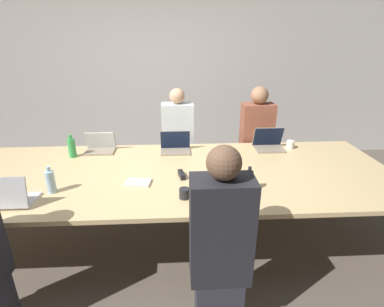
{
  "coord_description": "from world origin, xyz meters",
  "views": [
    {
      "loc": [
        0.23,
        -2.66,
        1.99
      ],
      "look_at": [
        0.38,
        0.1,
        0.89
      ],
      "focal_mm": 28.0,
      "sensor_mm": 36.0,
      "label": 1
    }
  ],
  "objects_px": {
    "cup_far_right": "(290,145)",
    "person_far_center": "(178,143)",
    "cup_near_midright": "(184,193)",
    "laptop_near_midright": "(217,193)",
    "laptop_near_left": "(11,197)",
    "bottle_near_left": "(51,181)",
    "person_near_midright": "(220,248)",
    "bottle_near_midright": "(249,181)",
    "laptop_far_center": "(175,146)",
    "bottle_far_midleft": "(72,147)",
    "laptop_far_right": "(269,143)",
    "person_far_right": "(256,142)",
    "laptop_far_midleft": "(100,146)",
    "stapler": "(182,175)"
  },
  "relations": [
    {
      "from": "laptop_near_midright",
      "to": "laptop_far_right",
      "type": "distance_m",
      "value": 1.38
    },
    {
      "from": "bottle_far_midleft",
      "to": "laptop_near_midright",
      "type": "height_order",
      "value": "bottle_far_midleft"
    },
    {
      "from": "laptop_near_midright",
      "to": "cup_far_right",
      "type": "height_order",
      "value": "laptop_near_midright"
    },
    {
      "from": "person_far_center",
      "to": "bottle_near_left",
      "type": "bearing_deg",
      "value": -128.06
    },
    {
      "from": "person_far_center",
      "to": "laptop_near_midright",
      "type": "xyz_separation_m",
      "value": [
        0.29,
        -1.6,
        0.14
      ]
    },
    {
      "from": "person_far_center",
      "to": "bottle_near_left",
      "type": "xyz_separation_m",
      "value": [
        -1.08,
        -1.38,
        0.18
      ]
    },
    {
      "from": "cup_far_right",
      "to": "laptop_near_left",
      "type": "xyz_separation_m",
      "value": [
        -2.64,
        -1.13,
        0.03
      ]
    },
    {
      "from": "laptop_near_midright",
      "to": "laptop_far_right",
      "type": "height_order",
      "value": "laptop_far_right"
    },
    {
      "from": "person_far_center",
      "to": "laptop_near_midright",
      "type": "height_order",
      "value": "person_far_center"
    },
    {
      "from": "cup_far_right",
      "to": "person_far_center",
      "type": "bearing_deg",
      "value": 161.04
    },
    {
      "from": "laptop_far_midleft",
      "to": "laptop_near_midright",
      "type": "relative_size",
      "value": 0.93
    },
    {
      "from": "bottle_far_midleft",
      "to": "laptop_far_right",
      "type": "relative_size",
      "value": 0.74
    },
    {
      "from": "cup_near_midright",
      "to": "stapler",
      "type": "xyz_separation_m",
      "value": [
        -0.01,
        0.39,
        -0.02
      ]
    },
    {
      "from": "bottle_far_midleft",
      "to": "bottle_near_midright",
      "type": "bearing_deg",
      "value": -26.44
    },
    {
      "from": "person_near_midright",
      "to": "bottle_near_midright",
      "type": "bearing_deg",
      "value": -117.02
    },
    {
      "from": "laptop_far_right",
      "to": "person_far_right",
      "type": "relative_size",
      "value": 0.24
    },
    {
      "from": "laptop_far_right",
      "to": "cup_far_right",
      "type": "relative_size",
      "value": 3.69
    },
    {
      "from": "person_near_midright",
      "to": "laptop_far_right",
      "type": "xyz_separation_m",
      "value": [
        0.8,
        1.66,
        0.13
      ]
    },
    {
      "from": "laptop_near_midright",
      "to": "cup_near_midright",
      "type": "bearing_deg",
      "value": -13.5
    },
    {
      "from": "laptop_near_left",
      "to": "person_near_midright",
      "type": "bearing_deg",
      "value": 161.59
    },
    {
      "from": "cup_near_midright",
      "to": "person_far_right",
      "type": "distance_m",
      "value": 1.77
    },
    {
      "from": "stapler",
      "to": "cup_near_midright",
      "type": "bearing_deg",
      "value": -99.49
    },
    {
      "from": "bottle_near_midright",
      "to": "person_far_right",
      "type": "height_order",
      "value": "person_far_right"
    },
    {
      "from": "person_far_center",
      "to": "person_near_midright",
      "type": "distance_m",
      "value": 2.12
    },
    {
      "from": "stapler",
      "to": "laptop_far_right",
      "type": "bearing_deg",
      "value": 22.52
    },
    {
      "from": "person_far_center",
      "to": "laptop_far_right",
      "type": "relative_size",
      "value": 4.03
    },
    {
      "from": "person_near_midright",
      "to": "person_far_right",
      "type": "relative_size",
      "value": 1.0
    },
    {
      "from": "person_far_center",
      "to": "person_near_midright",
      "type": "bearing_deg",
      "value": -83.1
    },
    {
      "from": "cup_far_right",
      "to": "bottle_near_left",
      "type": "xyz_separation_m",
      "value": [
        -2.4,
        -0.93,
        0.06
      ]
    },
    {
      "from": "cup_near_midright",
      "to": "laptop_near_midright",
      "type": "bearing_deg",
      "value": -13.5
    },
    {
      "from": "cup_far_right",
      "to": "stapler",
      "type": "bearing_deg",
      "value": -151.66
    },
    {
      "from": "laptop_far_midleft",
      "to": "cup_far_right",
      "type": "distance_m",
      "value": 2.21
    },
    {
      "from": "laptop_far_midleft",
      "to": "person_near_midright",
      "type": "bearing_deg",
      "value": -55.64
    },
    {
      "from": "laptop_near_left",
      "to": "bottle_near_left",
      "type": "height_order",
      "value": "laptop_near_left"
    },
    {
      "from": "laptop_far_midleft",
      "to": "person_far_right",
      "type": "height_order",
      "value": "person_far_right"
    },
    {
      "from": "bottle_near_left",
      "to": "cup_near_midright",
      "type": "bearing_deg",
      "value": -8.05
    },
    {
      "from": "bottle_near_midright",
      "to": "person_far_right",
      "type": "relative_size",
      "value": 0.16
    },
    {
      "from": "laptop_far_midleft",
      "to": "laptop_far_right",
      "type": "distance_m",
      "value": 1.95
    },
    {
      "from": "laptop_near_midright",
      "to": "stapler",
      "type": "height_order",
      "value": "laptop_near_midright"
    },
    {
      "from": "person_near_midright",
      "to": "laptop_far_midleft",
      "type": "bearing_deg",
      "value": -55.64
    },
    {
      "from": "laptop_far_midleft",
      "to": "laptop_far_right",
      "type": "xyz_separation_m",
      "value": [
        1.95,
        -0.03,
        0.01
      ]
    },
    {
      "from": "laptop_far_center",
      "to": "bottle_near_left",
      "type": "bearing_deg",
      "value": -139.09
    },
    {
      "from": "bottle_near_midright",
      "to": "laptop_far_center",
      "type": "bearing_deg",
      "value": 122.52
    },
    {
      "from": "laptop_near_midright",
      "to": "laptop_near_left",
      "type": "xyz_separation_m",
      "value": [
        -1.61,
        0.02,
        0.01
      ]
    },
    {
      "from": "laptop_far_center",
      "to": "person_far_center",
      "type": "xyz_separation_m",
      "value": [
        0.03,
        0.47,
        -0.14
      ]
    },
    {
      "from": "laptop_near_left",
      "to": "bottle_far_midleft",
      "type": "bearing_deg",
      "value": -99.14
    },
    {
      "from": "person_near_midright",
      "to": "laptop_near_left",
      "type": "bearing_deg",
      "value": -18.41
    },
    {
      "from": "laptop_near_midright",
      "to": "laptop_far_center",
      "type": "bearing_deg",
      "value": -73.9
    },
    {
      "from": "laptop_near_midright",
      "to": "cup_near_midright",
      "type": "distance_m",
      "value": 0.26
    },
    {
      "from": "laptop_far_center",
      "to": "cup_near_midright",
      "type": "relative_size",
      "value": 3.93
    }
  ]
}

